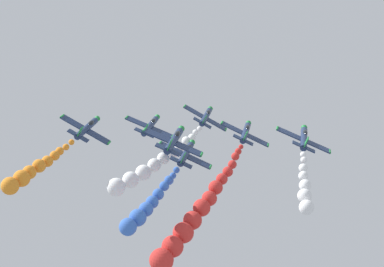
% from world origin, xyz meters
% --- Properties ---
extents(airplane_lead, '(8.61, 10.35, 4.80)m').
position_xyz_m(airplane_lead, '(-0.00, 14.94, 115.98)').
color(airplane_lead, navy).
extents(smoke_trail_lead, '(11.38, 23.59, 5.10)m').
position_xyz_m(smoke_trail_lead, '(-5.92, -8.44, 113.95)').
color(smoke_trail_lead, white).
extents(airplane_left_inner, '(9.07, 10.35, 3.73)m').
position_xyz_m(airplane_left_inner, '(-9.10, 6.53, 116.29)').
color(airplane_left_inner, navy).
extents(airplane_right_inner, '(8.89, 10.35, 4.20)m').
position_xyz_m(airplane_right_inner, '(8.63, 6.59, 116.06)').
color(airplane_right_inner, navy).
extents(smoke_trail_right_inner, '(10.03, 27.78, 9.95)m').
position_xyz_m(smoke_trail_right_inner, '(3.37, -20.36, 110.89)').
color(smoke_trail_right_inner, red).
extents(airplane_left_outer, '(8.94, 10.35, 4.07)m').
position_xyz_m(airplane_left_outer, '(-0.08, -4.92, 115.73)').
color(airplane_left_outer, navy).
extents(smoke_trail_left_outer, '(5.09, 17.22, 3.97)m').
position_xyz_m(smoke_trail_left_outer, '(-2.28, -23.44, 114.27)').
color(smoke_trail_left_outer, blue).
extents(airplane_right_outer, '(8.62, 10.35, 4.78)m').
position_xyz_m(airplane_right_outer, '(-17.78, -3.30, 118.54)').
color(airplane_right_outer, navy).
extents(smoke_trail_right_outer, '(4.76, 17.29, 3.08)m').
position_xyz_m(smoke_trail_right_outer, '(-19.70, -22.00, 117.82)').
color(smoke_trail_right_outer, orange).
extents(airplane_trailing, '(9.01, 10.35, 3.87)m').
position_xyz_m(airplane_trailing, '(18.98, -2.63, 118.84)').
color(airplane_trailing, navy).
extents(smoke_trail_trailing, '(2.35, 14.33, 4.08)m').
position_xyz_m(smoke_trail_trailing, '(19.41, -19.28, 117.11)').
color(smoke_trail_trailing, white).
extents(airplane_high_slot, '(9.04, 10.35, 3.81)m').
position_xyz_m(airplane_high_slot, '(-0.13, -13.87, 121.20)').
color(airplane_high_slot, navy).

